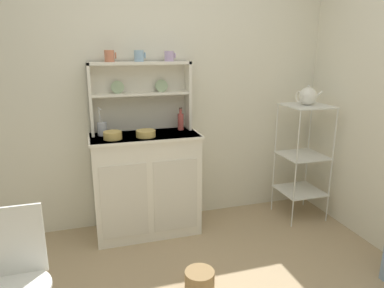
{
  "coord_description": "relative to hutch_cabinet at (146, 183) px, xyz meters",
  "views": [
    {
      "loc": [
        -0.66,
        -1.55,
        1.64
      ],
      "look_at": [
        0.15,
        1.12,
        0.87
      ],
      "focal_mm": 32.99,
      "sensor_mm": 36.0,
      "label": 1
    }
  ],
  "objects": [
    {
      "name": "cup_sky_1",
      "position": [
        -0.0,
        0.12,
        1.1
      ],
      "size": [
        0.1,
        0.08,
        0.09
      ],
      "color": "#8EB2D1",
      "rests_on": "hutch_shelf_unit"
    },
    {
      "name": "hutch_cabinet",
      "position": [
        0.0,
        0.0,
        0.0
      ],
      "size": [
        0.93,
        0.45,
        0.91
      ],
      "color": "white",
      "rests_on": "ground"
    },
    {
      "name": "jam_bottle",
      "position": [
        0.34,
        0.09,
        0.53
      ],
      "size": [
        0.05,
        0.05,
        0.2
      ],
      "color": "#B74C47",
      "rests_on": "hutch_cabinet"
    },
    {
      "name": "wall_back",
      "position": [
        0.2,
        0.26,
        0.78
      ],
      "size": [
        3.84,
        0.05,
        2.5
      ],
      "primitive_type": "cube",
      "color": "silver",
      "rests_on": "ground"
    },
    {
      "name": "porcelain_teapot",
      "position": [
        1.5,
        -0.13,
        0.73
      ],
      "size": [
        0.25,
        0.16,
        0.19
      ],
      "color": "white",
      "rests_on": "bakers_rack"
    },
    {
      "name": "utensil_jar",
      "position": [
        -0.34,
        0.08,
        0.5
      ],
      "size": [
        0.08,
        0.08,
        0.24
      ],
      "color": "#B2B7C6",
      "rests_on": "hutch_cabinet"
    },
    {
      "name": "floor_basket",
      "position": [
        0.2,
        -0.93,
        -0.39
      ],
      "size": [
        0.21,
        0.21,
        0.15
      ],
      "primitive_type": "cylinder",
      "color": "#93754C",
      "rests_on": "ground"
    },
    {
      "name": "wire_chair",
      "position": [
        -0.88,
        -1.15,
        0.05
      ],
      "size": [
        0.36,
        0.36,
        0.85
      ],
      "rotation": [
        0.0,
        0.0,
        0.24
      ],
      "color": "white",
      "rests_on": "ground"
    },
    {
      "name": "bowl_mixing_large",
      "position": [
        -0.27,
        -0.07,
        0.48
      ],
      "size": [
        0.15,
        0.15,
        0.06
      ],
      "primitive_type": "cylinder",
      "color": "#DBB760",
      "rests_on": "hutch_cabinet"
    },
    {
      "name": "hutch_shelf_unit",
      "position": [
        0.0,
        0.16,
        0.8
      ],
      "size": [
        0.87,
        0.18,
        0.6
      ],
      "color": "silver",
      "rests_on": "hutch_cabinet"
    },
    {
      "name": "cup_lilac_2",
      "position": [
        0.26,
        0.12,
        1.09
      ],
      "size": [
        0.09,
        0.08,
        0.09
      ],
      "color": "#B79ECC",
      "rests_on": "hutch_shelf_unit"
    },
    {
      "name": "bowl_floral_medium",
      "position": [
        -0.0,
        -0.07,
        0.47
      ],
      "size": [
        0.16,
        0.16,
        0.05
      ],
      "primitive_type": "cylinder",
      "color": "#DBB760",
      "rests_on": "hutch_cabinet"
    },
    {
      "name": "bakers_rack",
      "position": [
        1.5,
        -0.13,
        0.21
      ],
      "size": [
        0.4,
        0.4,
        1.12
      ],
      "color": "silver",
      "rests_on": "ground"
    },
    {
      "name": "cup_terracotta_0",
      "position": [
        -0.24,
        0.12,
        1.1
      ],
      "size": [
        0.09,
        0.08,
        0.09
      ],
      "color": "#C67556",
      "rests_on": "hutch_shelf_unit"
    }
  ]
}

